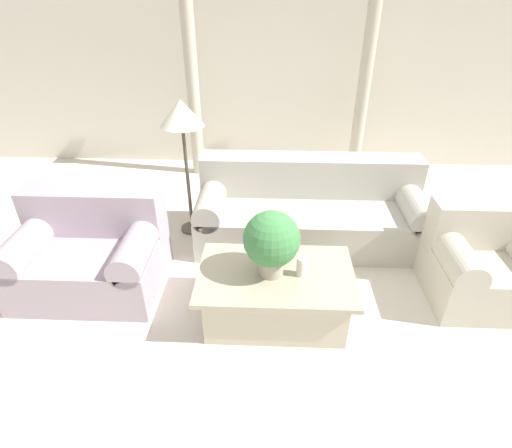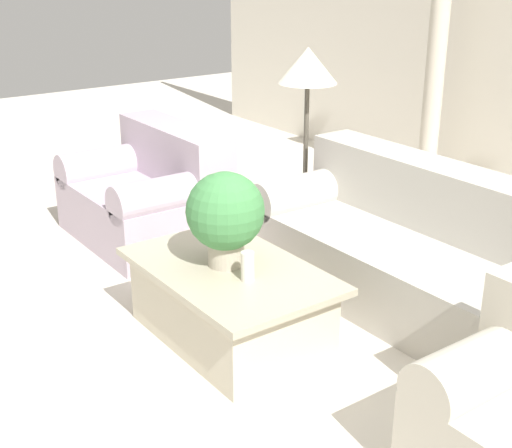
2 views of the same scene
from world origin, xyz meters
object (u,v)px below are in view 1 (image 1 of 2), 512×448
at_px(sofa_long, 310,210).
at_px(potted_plant, 272,241).
at_px(coffee_table, 275,294).
at_px(loveseat, 91,250).
at_px(armchair, 485,262).
at_px(floor_lamp, 182,120).

height_order(sofa_long, potted_plant, potted_plant).
xyz_separation_m(coffee_table, potted_plant, (-0.04, 0.01, 0.53)).
height_order(coffee_table, potted_plant, potted_plant).
height_order(loveseat, potted_plant, potted_plant).
height_order(potted_plant, armchair, potted_plant).
distance_m(coffee_table, potted_plant, 0.53).
relative_size(sofa_long, floor_lamp, 1.60).
bearing_deg(loveseat, armchair, -0.46).
distance_m(sofa_long, armchair, 1.70).
xyz_separation_m(coffee_table, armchair, (1.82, 0.35, 0.12)).
distance_m(loveseat, floor_lamp, 1.51).
bearing_deg(floor_lamp, loveseat, -127.78).
relative_size(loveseat, floor_lamp, 0.85).
distance_m(potted_plant, armchair, 1.94).
bearing_deg(loveseat, floor_lamp, 52.22).
distance_m(coffee_table, floor_lamp, 1.93).
xyz_separation_m(loveseat, coffee_table, (1.68, -0.38, -0.12)).
relative_size(coffee_table, potted_plant, 2.31).
distance_m(loveseat, potted_plant, 1.73).
bearing_deg(coffee_table, armchair, 11.00).
height_order(sofa_long, floor_lamp, floor_lamp).
relative_size(sofa_long, potted_plant, 4.33).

